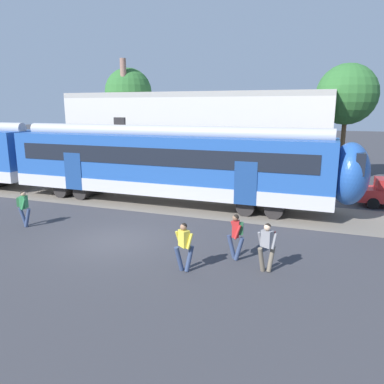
# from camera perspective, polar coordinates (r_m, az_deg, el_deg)

# --- Properties ---
(ground_plane) EXTENTS (160.00, 160.00, 0.00)m
(ground_plane) POSITION_cam_1_polar(r_m,az_deg,el_deg) (15.61, -11.52, -7.31)
(ground_plane) COLOR #38383D
(track_bed) EXTENTS (80.00, 4.40, 0.01)m
(track_bed) POSITION_cam_1_polar(r_m,az_deg,el_deg) (27.65, -25.47, 0.52)
(track_bed) COLOR slate
(track_bed) RESTS_ON ground
(commuter_train) EXTENTS (38.05, 3.07, 4.73)m
(commuter_train) POSITION_cam_1_polar(r_m,az_deg,el_deg) (25.57, -22.04, 5.05)
(commuter_train) COLOR silver
(commuter_train) RESTS_ON ground
(pedestrian_green) EXTENTS (0.71, 0.53, 1.67)m
(pedestrian_green) POSITION_cam_1_polar(r_m,az_deg,el_deg) (18.44, -24.28, -1.86)
(pedestrian_green) COLOR navy
(pedestrian_green) RESTS_ON ground
(pedestrian_yellow) EXTENTS (0.67, 0.49, 1.67)m
(pedestrian_yellow) POSITION_cam_1_polar(r_m,az_deg,el_deg) (12.30, -1.22, -7.85)
(pedestrian_yellow) COLOR navy
(pedestrian_yellow) RESTS_ON ground
(pedestrian_red) EXTENTS (0.68, 0.54, 1.67)m
(pedestrian_red) POSITION_cam_1_polar(r_m,az_deg,el_deg) (13.30, 6.77, -6.20)
(pedestrian_red) COLOR navy
(pedestrian_red) RESTS_ON ground
(pedestrian_grey) EXTENTS (0.66, 0.57, 1.67)m
(pedestrian_grey) POSITION_cam_1_polar(r_m,az_deg,el_deg) (12.51, 11.41, -7.62)
(pedestrian_grey) COLOR #6B6051
(pedestrian_grey) RESTS_ON ground
(background_building) EXTENTS (20.79, 5.00, 9.20)m
(background_building) POSITION_cam_1_polar(r_m,az_deg,el_deg) (30.20, 0.31, 8.85)
(background_building) COLOR beige
(background_building) RESTS_ON ground
(street_tree_right) EXTENTS (4.23, 4.23, 8.28)m
(street_tree_right) POSITION_cam_1_polar(r_m,az_deg,el_deg) (29.22, 22.54, 13.54)
(street_tree_right) COLOR brown
(street_tree_right) RESTS_ON ground
(street_tree_left) EXTENTS (4.03, 4.03, 8.61)m
(street_tree_left) POSITION_cam_1_polar(r_m,az_deg,el_deg) (34.15, -9.66, 14.77)
(street_tree_left) COLOR brown
(street_tree_left) RESTS_ON ground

